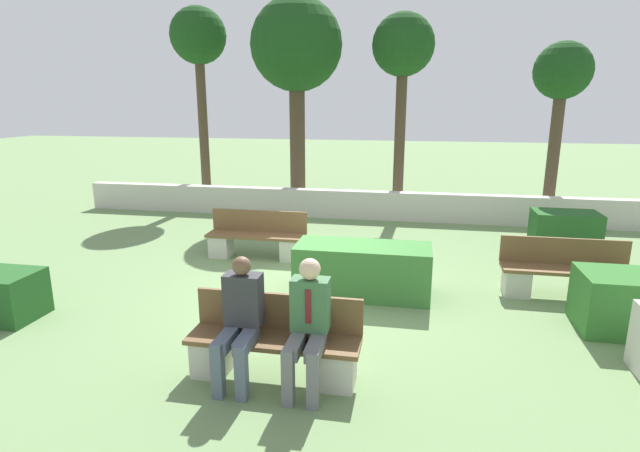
% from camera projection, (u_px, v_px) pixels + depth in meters
% --- Properties ---
extents(ground_plane, '(60.00, 60.00, 0.00)m').
position_uv_depth(ground_plane, '(312.00, 291.00, 7.63)').
color(ground_plane, '#6B8956').
extents(perimeter_wall, '(13.97, 0.30, 0.69)m').
position_uv_depth(perimeter_wall, '(352.00, 204.00, 12.27)').
color(perimeter_wall, beige).
rests_on(perimeter_wall, ground_plane).
extents(bench_front, '(1.80, 0.49, 0.85)m').
position_uv_depth(bench_front, '(274.00, 348.00, 5.19)').
color(bench_front, brown).
rests_on(bench_front, ground_plane).
extents(bench_left_side, '(1.81, 0.48, 0.85)m').
position_uv_depth(bench_left_side, '(565.00, 276.00, 7.32)').
color(bench_left_side, brown).
rests_on(bench_left_side, ground_plane).
extents(bench_right_side, '(1.82, 0.48, 0.85)m').
position_uv_depth(bench_right_side, '(257.00, 240.00, 9.19)').
color(bench_right_side, brown).
rests_on(bench_right_side, ground_plane).
extents(person_seated_man, '(0.38, 0.63, 1.33)m').
position_uv_depth(person_seated_man, '(308.00, 320.00, 4.89)').
color(person_seated_man, slate).
rests_on(person_seated_man, ground_plane).
extents(person_seated_woman, '(0.38, 0.63, 1.31)m').
position_uv_depth(person_seated_woman, '(240.00, 316.00, 5.02)').
color(person_seated_woman, '#515B70').
rests_on(person_seated_woman, ground_plane).
extents(hedge_block_near_left, '(1.20, 0.75, 0.74)m').
position_uv_depth(hedge_block_near_left, '(565.00, 230.00, 9.70)').
color(hedge_block_near_left, '#235623').
rests_on(hedge_block_near_left, ground_plane).
extents(hedge_block_mid_left, '(1.98, 0.81, 0.77)m').
position_uv_depth(hedge_block_mid_left, '(363.00, 270.00, 7.40)').
color(hedge_block_mid_left, '#3D7A38').
rests_on(hedge_block_mid_left, ground_plane).
extents(hedge_block_mid_right, '(1.25, 0.84, 0.74)m').
position_uv_depth(hedge_block_mid_right, '(631.00, 303.00, 6.22)').
color(hedge_block_mid_right, '#33702D').
rests_on(hedge_block_mid_right, ground_plane).
extents(tree_leftmost, '(1.49, 1.49, 5.26)m').
position_uv_depth(tree_leftmost, '(199.00, 43.00, 13.29)').
color(tree_leftmost, '#473828').
rests_on(tree_leftmost, ground_plane).
extents(tree_center_left, '(2.28, 2.28, 5.32)m').
position_uv_depth(tree_center_left, '(296.00, 49.00, 12.33)').
color(tree_center_left, '#473828').
rests_on(tree_center_left, ground_plane).
extents(tree_center_right, '(1.51, 1.51, 4.89)m').
position_uv_depth(tree_center_right, '(403.00, 52.00, 12.03)').
color(tree_center_right, '#473828').
rests_on(tree_center_right, ground_plane).
extents(tree_rightmost, '(1.30, 1.30, 4.14)m').
position_uv_depth(tree_rightmost, '(562.00, 79.00, 11.40)').
color(tree_rightmost, '#473828').
rests_on(tree_rightmost, ground_plane).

